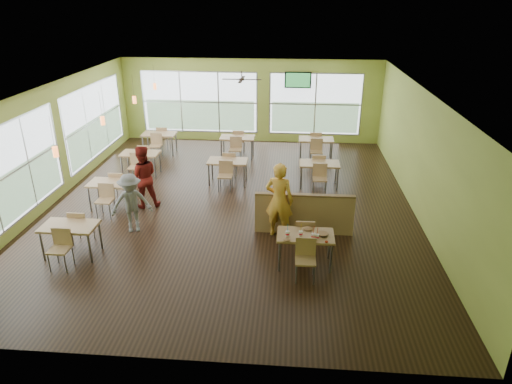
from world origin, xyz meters
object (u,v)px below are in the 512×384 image
Objects in this scene: man_plaid at (279,200)px; food_basket at (323,234)px; main_table at (305,239)px; half_wall_divider at (304,214)px.

man_plaid is 1.63m from food_basket.
main_table is 6.16× the size of food_basket.
food_basket is at bearing -76.45° from half_wall_divider.
main_table is 1.46m from man_plaid.
half_wall_divider is at bearing 90.00° from main_table.
half_wall_divider is at bearing -152.17° from man_plaid.
main_table is 1.45m from half_wall_divider.
half_wall_divider reaches higher than main_table.
man_plaid is (-0.61, -0.16, 0.41)m from half_wall_divider.
half_wall_divider is at bearing 103.55° from food_basket.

